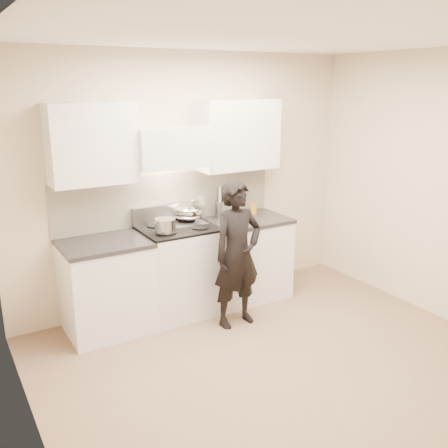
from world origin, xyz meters
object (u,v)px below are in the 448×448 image
at_px(counter_right, 245,258).
at_px(wok, 188,211).
at_px(utensil_crock, 220,208).
at_px(stove, 179,270).
at_px(person, 237,254).

relative_size(counter_right, wok, 2.13).
height_order(wok, utensil_crock, utensil_crock).
xyz_separation_m(counter_right, utensil_crock, (-0.23, 0.17, 0.57)).
bearing_deg(utensil_crock, counter_right, -36.34).
height_order(counter_right, utensil_crock, utensil_crock).
xyz_separation_m(counter_right, wok, (-0.63, 0.14, 0.59)).
bearing_deg(stove, counter_right, 0.00).
bearing_deg(person, stove, 122.96).
xyz_separation_m(stove, person, (0.39, -0.53, 0.27)).
relative_size(utensil_crock, person, 0.24).
bearing_deg(wok, person, -74.12).
bearing_deg(wok, stove, -143.57).
xyz_separation_m(stove, wok, (0.20, 0.14, 0.58)).
distance_m(utensil_crock, person, 0.79).
bearing_deg(stove, person, -53.89).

